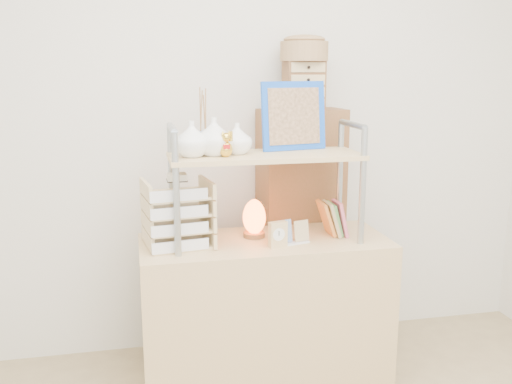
# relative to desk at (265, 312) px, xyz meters

# --- Properties ---
(room_shell) EXTENTS (3.42, 3.41, 2.61)m
(room_shell) POSITION_rel_desk_xyz_m (0.00, -0.81, 1.32)
(room_shell) COLOR silver
(room_shell) RESTS_ON ground
(desk) EXTENTS (1.20, 0.50, 0.75)m
(desk) POSITION_rel_desk_xyz_m (0.00, 0.00, 0.00)
(desk) COLOR tan
(desk) RESTS_ON ground
(cabinet) EXTENTS (0.47, 0.28, 1.35)m
(cabinet) POSITION_rel_desk_xyz_m (0.29, 0.37, 0.30)
(cabinet) COLOR brown
(cabinet) RESTS_ON ground
(hutch) EXTENTS (0.90, 0.34, 0.75)m
(hutch) POSITION_rel_desk_xyz_m (-0.09, 0.01, 0.82)
(hutch) COLOR #979EA4
(hutch) RESTS_ON desk
(letter_tray) EXTENTS (0.32, 0.30, 0.34)m
(letter_tray) POSITION_rel_desk_xyz_m (-0.42, 0.00, 0.51)
(letter_tray) COLOR #DFC886
(letter_tray) RESTS_ON desk
(salt_lamp) EXTENTS (0.12, 0.12, 0.19)m
(salt_lamp) POSITION_rel_desk_xyz_m (-0.04, 0.06, 0.47)
(salt_lamp) COLOR brown
(salt_lamp) RESTS_ON desk
(desk_clock) EXTENTS (0.09, 0.05, 0.12)m
(desk_clock) POSITION_rel_desk_xyz_m (0.03, -0.12, 0.44)
(desk_clock) COLOR tan
(desk_clock) RESTS_ON desk
(postcard_stand) EXTENTS (0.17, 0.09, 0.12)m
(postcard_stand) POSITION_rel_desk_xyz_m (0.12, -0.08, 0.41)
(postcard_stand) COLOR white
(postcard_stand) RESTS_ON desk
(drawer_chest) EXTENTS (0.20, 0.16, 0.25)m
(drawer_chest) POSITION_rel_desk_xyz_m (0.29, 0.35, 1.10)
(drawer_chest) COLOR brown
(drawer_chest) RESTS_ON cabinet
(woven_basket) EXTENTS (0.25, 0.25, 0.10)m
(woven_basket) POSITION_rel_desk_xyz_m (0.29, 0.35, 1.28)
(woven_basket) COLOR brown
(woven_basket) RESTS_ON drawer_chest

